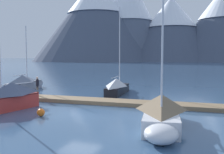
% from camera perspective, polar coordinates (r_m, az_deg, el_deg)
% --- Properties ---
extents(ground_plane, '(700.00, 700.00, 0.00)m').
position_cam_1_polar(ground_plane, '(17.73, -7.19, -7.93)').
color(ground_plane, '#38567A').
extents(mountain_west_summit, '(95.46, 95.46, 62.85)m').
position_cam_1_polar(mountain_west_summit, '(200.23, -3.34, 13.00)').
color(mountain_west_summit, '#424C60').
rests_on(mountain_west_summit, ground).
extents(mountain_central_massif, '(61.25, 61.25, 64.69)m').
position_cam_1_polar(mountain_central_massif, '(198.59, 3.81, 13.53)').
color(mountain_central_massif, '#4C566B').
rests_on(mountain_central_massif, ground).
extents(mountain_shoulder_ridge, '(72.11, 72.11, 46.33)m').
position_cam_1_polar(mountain_shoulder_ridge, '(194.42, 12.86, 10.62)').
color(mountain_shoulder_ridge, '#424C60').
rests_on(mountain_shoulder_ridge, ground).
extents(dock, '(28.50, 3.87, 0.30)m').
position_cam_1_polar(dock, '(21.23, -1.99, -5.41)').
color(dock, '#846B4C').
rests_on(dock, ground).
extents(sailboat_nearest_berth, '(2.59, 6.64, 7.26)m').
position_cam_1_polar(sailboat_nearest_berth, '(31.12, -18.49, -1.19)').
color(sailboat_nearest_berth, '#93939E').
rests_on(sailboat_nearest_berth, ground).
extents(sailboat_second_berth, '(2.32, 6.10, 6.71)m').
position_cam_1_polar(sailboat_second_berth, '(19.63, -22.73, -4.31)').
color(sailboat_second_berth, '#B2332D').
rests_on(sailboat_second_berth, ground).
extents(sailboat_mid_dock_port, '(2.09, 6.82, 8.88)m').
position_cam_1_polar(sailboat_mid_dock_port, '(26.58, 1.34, -2.00)').
color(sailboat_mid_dock_port, black).
rests_on(sailboat_mid_dock_port, ground).
extents(sailboat_mid_dock_starboard, '(2.87, 6.45, 6.78)m').
position_cam_1_polar(sailboat_mid_dock_starboard, '(14.27, 10.80, -7.77)').
color(sailboat_mid_dock_starboard, silver).
rests_on(sailboat_mid_dock_starboard, ground).
extents(person_on_dock, '(0.44, 0.45, 1.69)m').
position_cam_1_polar(person_on_dock, '(24.22, -16.10, -1.67)').
color(person_on_dock, brown).
rests_on(person_on_dock, dock).
extents(mooring_buoy_channel_marker, '(0.50, 0.50, 0.58)m').
position_cam_1_polar(mooring_buoy_channel_marker, '(17.30, -15.38, -7.53)').
color(mooring_buoy_channel_marker, orange).
rests_on(mooring_buoy_channel_marker, ground).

